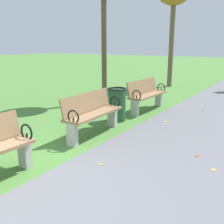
% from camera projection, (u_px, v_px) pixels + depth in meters
% --- Properties ---
extents(ground_plane, '(80.00, 80.00, 0.00)m').
position_uv_depth(ground_plane, '(1.00, 197.00, 3.43)').
color(ground_plane, '#4C7F38').
extents(park_bench_2, '(0.53, 1.62, 0.90)m').
position_uv_depth(park_bench_2, '(92.00, 113.00, 5.66)').
color(park_bench_2, '#93704C').
rests_on(park_bench_2, ground).
extents(park_bench_3, '(0.52, 1.61, 0.90)m').
position_uv_depth(park_bench_3, '(146.00, 94.00, 7.74)').
color(park_bench_3, '#93704C').
rests_on(park_bench_3, ground).
extents(trash_bin, '(0.48, 0.48, 0.84)m').
position_uv_depth(trash_bin, '(117.00, 104.00, 6.74)').
color(trash_bin, '#234C2D').
rests_on(trash_bin, ground).
extents(scattered_leaves, '(4.83, 8.53, 0.02)m').
position_uv_depth(scattered_leaves, '(117.00, 135.00, 5.73)').
color(scattered_leaves, brown).
rests_on(scattered_leaves, ground).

